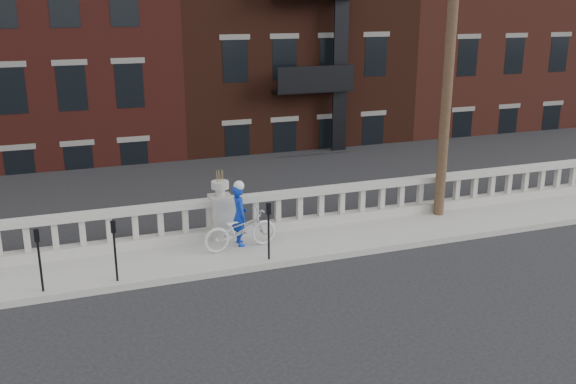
# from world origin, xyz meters

# --- Properties ---
(ground) EXTENTS (120.00, 120.00, 0.00)m
(ground) POSITION_xyz_m (0.00, 0.00, 0.00)
(ground) COLOR black
(ground) RESTS_ON ground
(sidewalk) EXTENTS (32.00, 2.20, 0.15)m
(sidewalk) POSITION_xyz_m (0.00, 3.00, 0.07)
(sidewalk) COLOR #98968D
(sidewalk) RESTS_ON ground
(balustrade) EXTENTS (28.00, 0.34, 1.03)m
(balustrade) POSITION_xyz_m (0.00, 3.95, 0.64)
(balustrade) COLOR #98968D
(balustrade) RESTS_ON sidewalk
(planter_pedestal) EXTENTS (0.55, 0.55, 1.76)m
(planter_pedestal) POSITION_xyz_m (0.00, 3.95, 0.83)
(planter_pedestal) COLOR #98968D
(planter_pedestal) RESTS_ON sidewalk
(lower_level) EXTENTS (80.00, 44.00, 20.80)m
(lower_level) POSITION_xyz_m (0.56, 23.04, 2.63)
(lower_level) COLOR #605E59
(lower_level) RESTS_ON ground
(utility_pole) EXTENTS (1.60, 0.28, 10.00)m
(utility_pole) POSITION_xyz_m (6.20, 3.60, 5.24)
(utility_pole) COLOR #422D1E
(utility_pole) RESTS_ON sidewalk
(parking_meter_b) EXTENTS (0.10, 0.09, 1.36)m
(parking_meter_b) POSITION_xyz_m (-4.28, 2.15, 1.00)
(parking_meter_b) COLOR black
(parking_meter_b) RESTS_ON sidewalk
(parking_meter_c) EXTENTS (0.10, 0.09, 1.36)m
(parking_meter_c) POSITION_xyz_m (-2.78, 2.15, 1.00)
(parking_meter_c) COLOR black
(parking_meter_c) RESTS_ON sidewalk
(parking_meter_d) EXTENTS (0.10, 0.09, 1.36)m
(parking_meter_d) POSITION_xyz_m (0.66, 2.15, 1.00)
(parking_meter_d) COLOR black
(parking_meter_d) RESTS_ON sidewalk
(bicycle) EXTENTS (1.91, 0.84, 0.97)m
(bicycle) POSITION_xyz_m (0.24, 3.04, 0.63)
(bicycle) COLOR silver
(bicycle) RESTS_ON sidewalk
(cyclist) EXTENTS (0.38, 0.57, 1.52)m
(cyclist) POSITION_xyz_m (0.30, 3.28, 0.91)
(cyclist) COLOR #0B2DA9
(cyclist) RESTS_ON sidewalk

